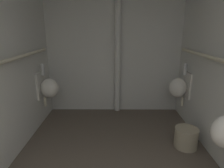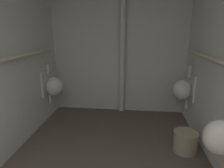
{
  "view_description": "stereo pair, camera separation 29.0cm",
  "coord_description": "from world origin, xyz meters",
  "px_view_note": "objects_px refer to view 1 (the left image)",
  "views": [
    {
      "loc": [
        -0.01,
        0.2,
        1.6
      ],
      "look_at": [
        -0.03,
        2.98,
        0.8
      ],
      "focal_mm": 30.92,
      "sensor_mm": 36.0,
      "label": 1
    },
    {
      "loc": [
        0.28,
        0.2,
        1.6
      ],
      "look_at": [
        -0.03,
        2.98,
        0.8
      ],
      "focal_mm": 30.92,
      "sensor_mm": 36.0,
      "label": 2
    }
  ],
  "objects_px": {
    "urinal_left_mid": "(48,87)",
    "standpipe_back_wall": "(118,48)",
    "urinal_right_far": "(179,87)",
    "waste_bin": "(186,138)"
  },
  "relations": [
    {
      "from": "urinal_left_mid",
      "to": "waste_bin",
      "type": "distance_m",
      "value": 2.31
    },
    {
      "from": "urinal_right_far",
      "to": "standpipe_back_wall",
      "type": "xyz_separation_m",
      "value": [
        -1.05,
        0.42,
        0.62
      ]
    },
    {
      "from": "urinal_left_mid",
      "to": "urinal_right_far",
      "type": "height_order",
      "value": "same"
    },
    {
      "from": "urinal_left_mid",
      "to": "waste_bin",
      "type": "xyz_separation_m",
      "value": [
        2.13,
        -0.76,
        -0.5
      ]
    },
    {
      "from": "urinal_left_mid",
      "to": "standpipe_back_wall",
      "type": "relative_size",
      "value": 0.31
    },
    {
      "from": "urinal_right_far",
      "to": "standpipe_back_wall",
      "type": "height_order",
      "value": "standpipe_back_wall"
    },
    {
      "from": "urinal_right_far",
      "to": "urinal_left_mid",
      "type": "bearing_deg",
      "value": -179.13
    },
    {
      "from": "urinal_left_mid",
      "to": "urinal_right_far",
      "type": "relative_size",
      "value": 1.0
    },
    {
      "from": "urinal_left_mid",
      "to": "urinal_right_far",
      "type": "xyz_separation_m",
      "value": [
        2.24,
        0.03,
        0.0
      ]
    },
    {
      "from": "urinal_right_far",
      "to": "waste_bin",
      "type": "bearing_deg",
      "value": -98.38
    }
  ]
}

